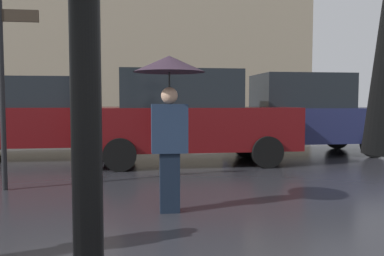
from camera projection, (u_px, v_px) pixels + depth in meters
name	position (u px, v px, depth m)	size (l,w,h in m)	color
pedestrian_with_umbrella	(169.00, 93.00, 4.84)	(0.87, 0.87, 1.91)	black
parked_car_left	(305.00, 114.00, 10.35)	(4.05, 2.01, 2.04)	#1E234C
parked_car_right	(36.00, 117.00, 9.71)	(4.40, 2.01, 1.92)	#590C0F
parked_car_distant	(187.00, 117.00, 8.74)	(4.56, 1.84, 2.02)	#590C0F
street_signpost	(2.00, 75.00, 6.05)	(1.08, 0.08, 2.89)	black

